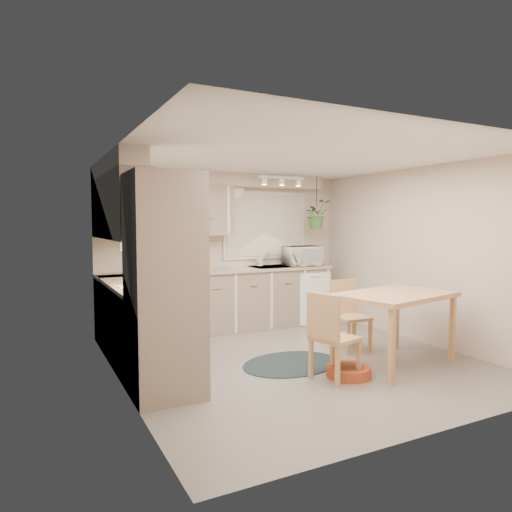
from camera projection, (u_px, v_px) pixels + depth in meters
name	position (u px, v px, depth m)	size (l,w,h in m)	color
floor	(295.00, 361.00, 5.43)	(4.20, 4.20, 0.00)	slate
ceiling	(297.00, 157.00, 5.26)	(4.20, 4.20, 0.00)	white
wall_back	(226.00, 251.00, 7.21)	(4.00, 0.04, 2.40)	beige
wall_front	(442.00, 280.00, 3.48)	(4.00, 0.04, 2.40)	beige
wall_left	(121.00, 268.00, 4.44)	(0.04, 4.20, 2.40)	beige
wall_right	(420.00, 255.00, 6.25)	(0.04, 4.20, 2.40)	beige
base_cab_left	(135.00, 323.00, 5.41)	(0.60, 1.85, 0.90)	gray
base_cab_back	(222.00, 301.00, 6.91)	(3.60, 0.60, 0.90)	gray
counter_left	(135.00, 284.00, 5.38)	(0.64, 1.89, 0.04)	tan
counter_back	(222.00, 271.00, 6.87)	(3.64, 0.64, 0.04)	tan
oven_stack	(165.00, 286.00, 4.27)	(0.65, 0.65, 2.10)	gray
wall_oven_face	(197.00, 284.00, 4.41)	(0.02, 0.56, 0.58)	white
upper_cab_left	(119.00, 207.00, 5.37)	(0.35, 2.00, 0.75)	gray
upper_cab_back	(166.00, 210.00, 6.56)	(2.00, 0.35, 0.75)	gray
soffit_left	(116.00, 166.00, 5.32)	(0.30, 2.00, 0.20)	beige
soffit_back	(217.00, 179.00, 6.91)	(3.60, 0.30, 0.20)	beige
cooktop	(147.00, 288.00, 4.87)	(0.52, 0.58, 0.02)	white
range_hood	(145.00, 245.00, 4.83)	(0.40, 0.60, 0.14)	white
window_blinds	(266.00, 225.00, 7.47)	(1.40, 0.02, 1.00)	beige
window_frame	(265.00, 225.00, 7.48)	(1.50, 0.02, 1.10)	beige
sink	(273.00, 269.00, 7.28)	(0.70, 0.48, 0.10)	#A8ABB0
dishwasher_front	(315.00, 299.00, 7.31)	(0.58, 0.01, 0.83)	white
track_light_bar	(282.00, 178.00, 6.96)	(0.80, 0.04, 0.04)	white
wall_clock	(235.00, 188.00, 7.18)	(0.30, 0.30, 0.03)	#E5CC50
dining_table	(394.00, 328.00, 5.27)	(1.33, 0.88, 0.83)	tan
chair_left	(335.00, 336.00, 4.76)	(0.43, 0.43, 0.92)	tan
chair_back	(351.00, 315.00, 5.87)	(0.42, 0.42, 0.89)	tan
braided_rug	(291.00, 364.00, 5.30)	(1.21, 0.91, 0.01)	black
pet_bed	(348.00, 371.00, 4.86)	(0.48, 0.48, 0.11)	#B73E24
microwave	(303.00, 254.00, 7.40)	(0.58, 0.32, 0.39)	white
soap_bottle	(259.00, 264.00, 7.33)	(0.08, 0.17, 0.08)	white
hanging_plant	(316.00, 217.00, 7.47)	(0.42, 0.46, 0.36)	#376F2C
coffee_maker	(175.00, 261.00, 6.54)	(0.18, 0.22, 0.31)	black
toaster	(190.00, 265.00, 6.67)	(0.26, 0.15, 0.16)	#A8ABB0
knife_block	(208.00, 263.00, 6.82)	(0.10, 0.10, 0.21)	tan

